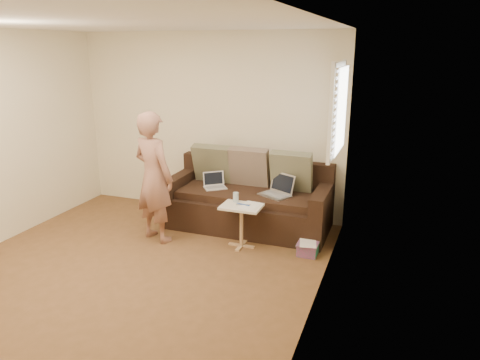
{
  "coord_description": "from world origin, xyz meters",
  "views": [
    {
      "loc": [
        2.64,
        -3.64,
        2.38
      ],
      "look_at": [
        0.8,
        1.4,
        0.78
      ],
      "focal_mm": 33.43,
      "sensor_mm": 36.0,
      "label": 1
    }
  ],
  "objects_px": {
    "sofa": "(247,197)",
    "side_table": "(241,226)",
    "laptop_silver": "(275,196)",
    "person": "(154,177)",
    "laptop_white": "(215,188)",
    "striped_box": "(308,249)",
    "drinking_glass": "(236,197)"
  },
  "relations": [
    {
      "from": "side_table",
      "to": "striped_box",
      "type": "distance_m",
      "value": 0.85
    },
    {
      "from": "side_table",
      "to": "drinking_glass",
      "type": "distance_m",
      "value": 0.36
    },
    {
      "from": "laptop_white",
      "to": "person",
      "type": "height_order",
      "value": "person"
    },
    {
      "from": "person",
      "to": "side_table",
      "type": "distance_m",
      "value": 1.25
    },
    {
      "from": "laptop_white",
      "to": "sofa",
      "type": "bearing_deg",
      "value": -32.27
    },
    {
      "from": "laptop_silver",
      "to": "person",
      "type": "distance_m",
      "value": 1.57
    },
    {
      "from": "side_table",
      "to": "person",
      "type": "bearing_deg",
      "value": -172.0
    },
    {
      "from": "laptop_silver",
      "to": "sofa",
      "type": "bearing_deg",
      "value": -162.89
    },
    {
      "from": "sofa",
      "to": "side_table",
      "type": "xyz_separation_m",
      "value": [
        0.14,
        -0.62,
        -0.16
      ]
    },
    {
      "from": "laptop_silver",
      "to": "striped_box",
      "type": "xyz_separation_m",
      "value": [
        0.56,
        -0.5,
        -0.44
      ]
    },
    {
      "from": "person",
      "to": "side_table",
      "type": "bearing_deg",
      "value": -153.58
    },
    {
      "from": "laptop_silver",
      "to": "drinking_glass",
      "type": "xyz_separation_m",
      "value": [
        -0.37,
        -0.44,
        0.08
      ]
    },
    {
      "from": "sofa",
      "to": "side_table",
      "type": "height_order",
      "value": "sofa"
    },
    {
      "from": "laptop_silver",
      "to": "striped_box",
      "type": "relative_size",
      "value": 1.58
    },
    {
      "from": "striped_box",
      "to": "person",
      "type": "bearing_deg",
      "value": -173.93
    },
    {
      "from": "sofa",
      "to": "laptop_silver",
      "type": "height_order",
      "value": "sofa"
    },
    {
      "from": "sofa",
      "to": "laptop_silver",
      "type": "xyz_separation_m",
      "value": [
        0.4,
        -0.08,
        0.1
      ]
    },
    {
      "from": "laptop_white",
      "to": "drinking_glass",
      "type": "height_order",
      "value": "drinking_glass"
    },
    {
      "from": "sofa",
      "to": "person",
      "type": "xyz_separation_m",
      "value": [
        -0.96,
        -0.78,
        0.4
      ]
    },
    {
      "from": "sofa",
      "to": "laptop_silver",
      "type": "relative_size",
      "value": 5.65
    },
    {
      "from": "sofa",
      "to": "laptop_white",
      "type": "bearing_deg",
      "value": -173.91
    },
    {
      "from": "person",
      "to": "striped_box",
      "type": "bearing_deg",
      "value": -155.51
    },
    {
      "from": "person",
      "to": "laptop_white",
      "type": "bearing_deg",
      "value": -106.53
    },
    {
      "from": "laptop_silver",
      "to": "striped_box",
      "type": "bearing_deg",
      "value": -13.88
    },
    {
      "from": "side_table",
      "to": "drinking_glass",
      "type": "xyz_separation_m",
      "value": [
        -0.11,
        0.1,
        0.33
      ]
    },
    {
      "from": "drinking_glass",
      "to": "striped_box",
      "type": "bearing_deg",
      "value": -3.35
    },
    {
      "from": "laptop_silver",
      "to": "drinking_glass",
      "type": "bearing_deg",
      "value": -102.36
    },
    {
      "from": "drinking_glass",
      "to": "side_table",
      "type": "bearing_deg",
      "value": -43.1
    },
    {
      "from": "person",
      "to": "drinking_glass",
      "type": "relative_size",
      "value": 13.8
    },
    {
      "from": "sofa",
      "to": "laptop_white",
      "type": "distance_m",
      "value": 0.46
    },
    {
      "from": "laptop_silver",
      "to": "laptop_white",
      "type": "distance_m",
      "value": 0.86
    },
    {
      "from": "sofa",
      "to": "drinking_glass",
      "type": "xyz_separation_m",
      "value": [
        0.03,
        -0.52,
        0.17
      ]
    }
  ]
}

